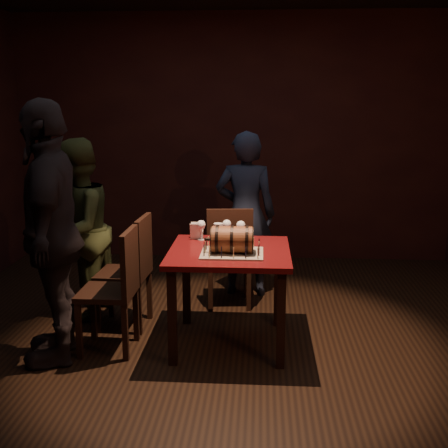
% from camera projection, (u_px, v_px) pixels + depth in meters
% --- Properties ---
extents(room_shell, '(5.04, 5.04, 2.80)m').
position_uv_depth(room_shell, '(215.00, 164.00, 4.00)').
color(room_shell, black).
rests_on(room_shell, ground).
extents(pub_table, '(0.90, 0.90, 0.75)m').
position_uv_depth(pub_table, '(229.00, 264.00, 4.22)').
color(pub_table, '#450B0E').
rests_on(pub_table, ground).
extents(cake_board, '(0.45, 0.35, 0.01)m').
position_uv_depth(cake_board, '(232.00, 253.00, 4.08)').
color(cake_board, gray).
rests_on(cake_board, pub_table).
extents(barrel_cake, '(0.36, 0.21, 0.21)m').
position_uv_depth(barrel_cake, '(232.00, 240.00, 4.05)').
color(barrel_cake, brown).
rests_on(barrel_cake, cake_board).
extents(birthday_candles, '(0.40, 0.30, 0.09)m').
position_uv_depth(birthday_candles, '(232.00, 247.00, 4.07)').
color(birthday_candles, '#D9C181').
rests_on(birthday_candles, cake_board).
extents(wine_glass_left, '(0.07, 0.07, 0.16)m').
position_uv_depth(wine_glass_left, '(201.00, 226.00, 4.46)').
color(wine_glass_left, silver).
rests_on(wine_glass_left, pub_table).
extents(wine_glass_mid, '(0.07, 0.07, 0.16)m').
position_uv_depth(wine_glass_mid, '(227.00, 225.00, 4.48)').
color(wine_glass_mid, silver).
rests_on(wine_glass_mid, pub_table).
extents(wine_glass_right, '(0.07, 0.07, 0.16)m').
position_uv_depth(wine_glass_right, '(241.00, 226.00, 4.44)').
color(wine_glass_right, silver).
rests_on(wine_glass_right, pub_table).
extents(pint_of_ale, '(0.07, 0.07, 0.15)m').
position_uv_depth(pint_of_ale, '(218.00, 233.00, 4.41)').
color(pint_of_ale, silver).
rests_on(pint_of_ale, pub_table).
extents(menu_card, '(0.10, 0.05, 0.13)m').
position_uv_depth(menu_card, '(197.00, 231.00, 4.50)').
color(menu_card, white).
rests_on(menu_card, pub_table).
extents(chair_back, '(0.44, 0.44, 0.93)m').
position_uv_depth(chair_back, '(229.00, 252.00, 4.99)').
color(chair_back, black).
rests_on(chair_back, ground).
extents(chair_left_rear, '(0.42, 0.42, 0.93)m').
position_uv_depth(chair_left_rear, '(132.00, 266.00, 4.58)').
color(chair_left_rear, black).
rests_on(chair_left_rear, ground).
extents(chair_left_front, '(0.40, 0.40, 0.93)m').
position_uv_depth(chair_left_front, '(117.00, 284.00, 4.13)').
color(chair_left_front, black).
rests_on(chair_left_front, ground).
extents(person_back, '(0.60, 0.41, 1.57)m').
position_uv_depth(person_back, '(245.00, 214.00, 5.31)').
color(person_back, '#1B2237').
rests_on(person_back, ground).
extents(person_left_rear, '(0.68, 0.82, 1.54)m').
position_uv_depth(person_left_rear, '(77.00, 230.00, 4.73)').
color(person_left_rear, '#383F1F').
rests_on(person_left_rear, ground).
extents(person_left_front, '(0.68, 1.16, 1.86)m').
position_uv_depth(person_left_front, '(51.00, 233.00, 3.93)').
color(person_left_front, black).
rests_on(person_left_front, ground).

